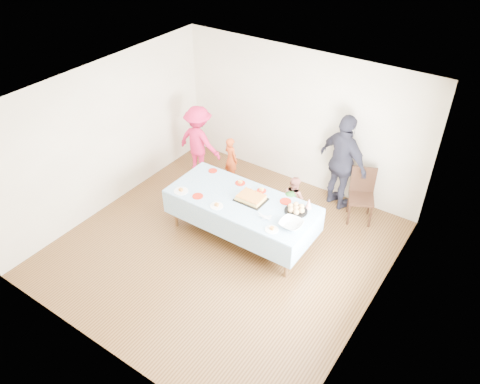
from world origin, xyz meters
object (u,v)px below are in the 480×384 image
(party_table, at_px, (242,202))
(adult_left, at_px, (199,141))
(dining_chair, at_px, (362,192))
(birthday_cake, at_px, (251,198))

(party_table, bearing_deg, adult_left, 147.45)
(party_table, height_order, dining_chair, dining_chair)
(birthday_cake, xyz_separation_m, dining_chair, (1.32, 1.56, -0.27))
(dining_chair, height_order, adult_left, adult_left)
(dining_chair, distance_m, adult_left, 3.31)
(party_table, xyz_separation_m, birthday_cake, (0.14, 0.07, 0.10))
(party_table, relative_size, birthday_cake, 5.11)
(birthday_cake, bearing_deg, dining_chair, 49.87)
(birthday_cake, height_order, adult_left, adult_left)
(birthday_cake, bearing_deg, party_table, -151.72)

